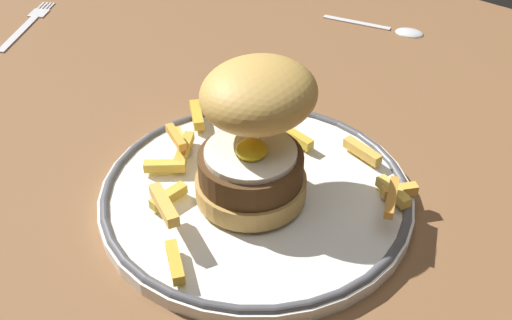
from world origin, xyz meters
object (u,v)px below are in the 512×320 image
at_px(dinner_plate, 256,194).
at_px(fork, 28,24).
at_px(burger, 255,131).
at_px(spoon, 398,29).

xyz_separation_m(dinner_plate, fork, (-0.45, 0.08, -0.01)).
xyz_separation_m(burger, fork, (-0.44, 0.08, -0.07)).
bearing_deg(fork, spoon, 36.94).
distance_m(fork, spoon, 0.48).
bearing_deg(burger, dinner_plate, -37.55).
height_order(dinner_plate, spoon, dinner_plate).
distance_m(burger, fork, 0.46).
bearing_deg(burger, spoon, 99.68).
xyz_separation_m(dinner_plate, burger, (-0.00, 0.00, 0.06)).
height_order(burger, spoon, burger).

